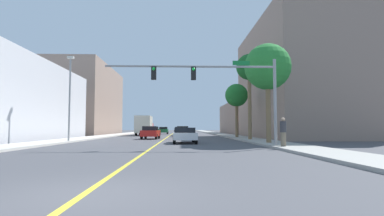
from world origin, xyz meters
The scene contains 20 objects.
ground centered at (0.00, 42.00, 0.00)m, with size 192.00×192.00×0.00m, color #47474C.
sidewalk_left centered at (-8.96, 42.00, 0.07)m, with size 2.90×168.00×0.15m, color beige.
sidewalk_right centered at (8.96, 42.00, 0.07)m, with size 2.90×168.00×0.15m, color #9E9B93.
lane_marking_center centered at (0.00, 42.00, 0.00)m, with size 0.16×144.00×0.01m, color yellow.
building_left_far centered at (-18.52, 51.75, 6.30)m, with size 14.20×21.95×12.59m, color gray.
building_right_near centered at (17.40, 33.04, 7.33)m, with size 11.96×22.73×14.66m, color gray.
building_right_far centered at (18.93, 58.26, 3.18)m, with size 15.03×22.84×6.37m, color gray.
traffic_signal_mast centered at (4.32, 13.22, 4.26)m, with size 10.97×0.36×5.57m.
street_lamp centered at (-8.01, 21.08, 4.31)m, with size 0.56×0.28×7.48m.
palm_near centered at (8.55, 17.00, 5.93)m, with size 3.57×3.57×7.62m.
palm_mid centered at (8.58, 23.50, 7.09)m, with size 2.57×2.57×8.41m.
palm_far centered at (8.47, 30.01, 5.07)m, with size 2.73×2.73×6.37m.
car_green centered at (-1.64, 53.80, 0.74)m, with size 1.81×3.85×1.39m.
car_black centered at (1.71, 42.73, 0.74)m, with size 1.96×4.46×1.39m.
car_silver centered at (-3.99, 51.69, 0.68)m, with size 1.90×4.20×1.29m.
car_red centered at (-1.58, 28.40, 0.74)m, with size 1.94×3.90×1.43m.
car_white centered at (2.14, 19.34, 0.68)m, with size 2.04×4.47×1.29m.
car_yellow centered at (2.09, 37.07, 0.75)m, with size 1.94×4.31×1.47m.
delivery_truck centered at (-4.22, 44.03, 1.66)m, with size 2.58×7.97×3.12m.
pedestrian centered at (8.13, 12.44, 1.03)m, with size 0.38×0.38×1.76m.
Camera 1 is at (1.91, -6.05, 1.31)m, focal length 28.48 mm.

